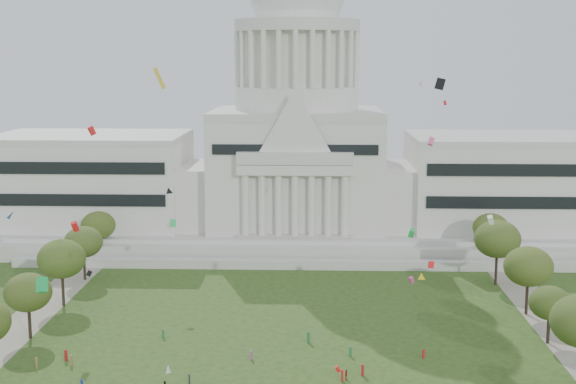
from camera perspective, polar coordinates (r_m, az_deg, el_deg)
name	(u,v)px	position (r m, az deg, el deg)	size (l,w,h in m)	color
capitol	(297,156)	(211.69, 0.63, 2.61)	(160.00, 64.50, 91.30)	beige
row_tree_l_3	(28,292)	(144.78, -18.01, -6.81)	(8.12, 8.12, 11.55)	black
row_tree_r_3	(550,303)	(142.75, 18.12, -7.51)	(7.01, 7.01, 9.98)	black
row_tree_l_4	(62,259)	(161.36, -15.81, -4.60)	(9.29, 9.29, 13.21)	black
row_tree_r_4	(528,267)	(156.69, 16.72, -5.10)	(9.19, 9.19, 13.06)	black
row_tree_l_5	(83,242)	(179.19, -14.34, -3.47)	(8.33, 8.33, 11.85)	black
row_tree_r_5	(497,239)	(175.25, 14.67, -3.26)	(9.82, 9.82, 13.96)	black
row_tree_l_6	(98,225)	(196.70, -13.34, -2.32)	(8.19, 8.19, 11.64)	black
row_tree_r_6	(491,228)	(193.19, 14.21, -2.50)	(8.42, 8.42, 11.97)	black
person_10	(346,375)	(123.49, 4.16, -12.84)	(0.95, 0.52, 1.61)	#B21E1E
distant_crowd	(191,381)	(121.75, -6.89, -13.20)	(62.37, 37.87, 1.93)	#33723F
kite_swarm	(250,214)	(105.88, -2.71, -1.58)	(83.64, 94.05, 65.47)	red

